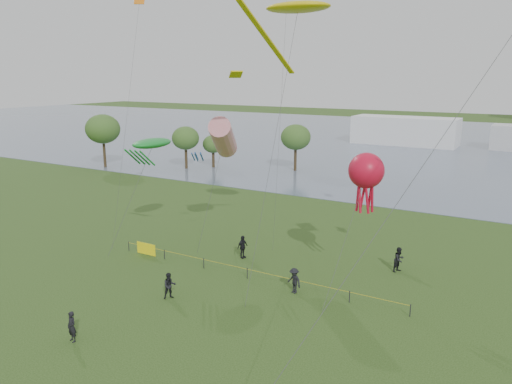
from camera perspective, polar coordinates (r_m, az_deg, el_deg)
The scene contains 13 objects.
lake at distance 117.09m, azimuth 22.87°, elevation 4.92°, with size 400.00×120.00×0.08m, color slate.
pavilion_left at distance 114.02m, azimuth 16.65°, elevation 6.72°, with size 22.00×8.00×6.00m, color white.
trees at distance 81.30m, azimuth -8.61°, elevation 6.50°, with size 33.49×18.17×8.68m.
fence at distance 40.97m, azimuth -8.40°, elevation -7.35°, with size 24.07×0.07×1.05m.
spectator_a at distance 34.93m, azimuth -9.85°, elevation -10.52°, with size 0.89×0.69×1.82m, color black.
spectator_b at distance 35.33m, azimuth 4.38°, elevation -10.06°, with size 1.18×0.68×1.83m, color black.
spectator_c at distance 41.60m, azimuth -1.55°, elevation -6.28°, with size 1.13×0.47×1.93m, color black.
spectator_f at distance 31.19m, azimuth -20.32°, elevation -14.24°, with size 0.66×0.43×1.81m, color black.
spectator_g at distance 40.37m, azimuth 16.04°, elevation -7.43°, with size 0.95×0.74×1.95m, color black.
kite_stingray at distance 36.53m, azimuth 4.69°, elevation 20.18°, with size 4.76×9.96×19.78m.
kite_windsock at distance 42.20m, azimuth -3.78°, elevation 6.21°, with size 4.29×5.16×11.66m.
kite_creature at distance 43.65m, azimuth -11.83°, elevation 5.43°, with size 2.82×6.37×9.59m.
kite_octopus at distance 34.77m, azimuth 12.49°, elevation 2.32°, with size 2.45×6.18×9.75m.
Camera 1 is at (14.70, -15.21, 14.87)m, focal length 35.00 mm.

